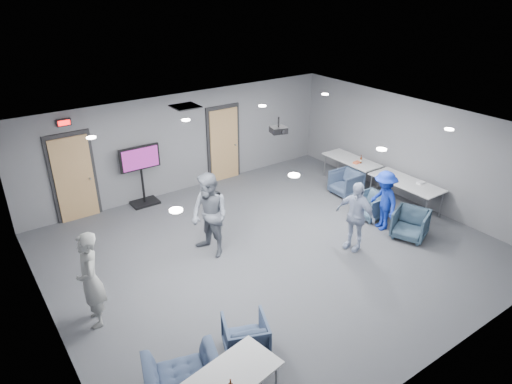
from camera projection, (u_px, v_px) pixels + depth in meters
floor at (273, 250)px, 10.01m from camera, size 9.00×9.00×0.00m
ceiling at (275, 133)px, 8.85m from camera, size 9.00×9.00×0.00m
wall_back at (185, 142)px, 12.38m from camera, size 9.00×0.02×2.70m
wall_front at (443, 296)px, 6.48m from camera, size 9.00×0.02×2.70m
wall_left at (43, 268)px, 7.09m from camera, size 0.02×8.00×2.70m
wall_right at (412, 151)px, 11.77m from camera, size 0.02×8.00×2.70m
door_left at (74, 178)px, 10.91m from camera, size 1.06×0.17×2.24m
door_right at (224, 144)px, 13.09m from camera, size 1.06×0.17×2.24m
exit_sign at (64, 123)px, 10.30m from camera, size 0.32×0.08×0.16m
hvac_diffuser at (185, 106)px, 10.66m from camera, size 0.60×0.60×0.03m
downlights at (275, 133)px, 8.86m from camera, size 6.18×3.78×0.02m
person_a at (90, 280)px, 7.59m from camera, size 0.53×0.71×1.75m
person_b at (210, 216)px, 9.52m from camera, size 0.87×1.02×1.85m
person_c at (355, 216)px, 9.78m from camera, size 0.59×0.99×1.58m
person_d at (384, 201)px, 10.59m from camera, size 0.82×1.07×1.46m
chair_right_a at (346, 183)px, 12.44m from camera, size 0.76×0.74×0.67m
chair_right_b at (371, 206)px, 11.26m from camera, size 0.71×0.70×0.62m
chair_right_c at (410, 224)px, 10.38m from camera, size 0.96×0.95×0.68m
chair_front_a at (245, 336)px, 7.20m from camera, size 0.89×0.90×0.63m
chair_front_b at (183, 383)px, 6.34m from camera, size 1.25×1.16×0.68m
table_right_a at (352, 161)px, 12.97m from camera, size 0.72×1.72×0.73m
table_right_b at (406, 183)px, 11.56m from camera, size 0.78×1.88×0.73m
bottle_right at (361, 160)px, 12.64m from camera, size 0.06×0.06×0.25m
snack_box at (357, 162)px, 12.67m from camera, size 0.21×0.14×0.04m
wrapper at (421, 183)px, 11.44m from camera, size 0.20×0.15×0.04m
tv_stand at (141, 172)px, 11.66m from camera, size 1.04×0.50×1.60m
projector at (279, 130)px, 9.97m from camera, size 0.40×0.37×0.36m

